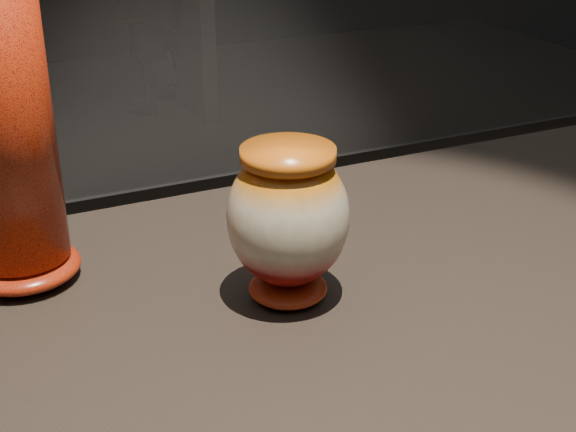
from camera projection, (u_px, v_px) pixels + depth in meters
name	position (u px, v px, depth m)	size (l,w,h in m)	color
main_vase	(288.00, 219.00, 0.92)	(0.16, 0.16, 0.19)	maroon
tall_vase	(1.00, 117.00, 0.92)	(0.17, 0.17, 0.44)	red
back_shelf	(29.00, 10.00, 4.00)	(2.00, 0.60, 0.90)	black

